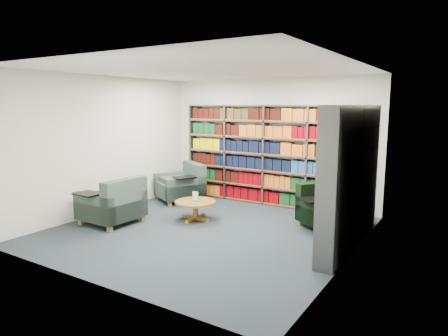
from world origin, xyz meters
The scene contains 7 objects.
room_shell centered at (0.00, 0.00, 1.40)m, with size 5.02×5.02×2.82m.
bookshelf_back centered at (0.00, 2.34, 1.10)m, with size 4.00×0.28×2.20m.
bookshelf_right centered at (2.34, 0.60, 1.10)m, with size 0.28×2.50×2.20m.
chair_teal_left centered at (-1.75, 1.61, 0.35)m, with size 1.30×1.30×0.86m.
chair_green_right centered at (1.73, 1.32, 0.32)m, with size 1.22×1.23×0.79m.
chair_teal_front centered at (-1.71, -0.55, 0.35)m, with size 0.98×1.14×0.88m.
coffee_table centered at (-0.55, 0.44, 0.30)m, with size 0.80×0.80×0.56m.
Camera 1 is at (3.90, -5.63, 2.22)m, focal length 32.00 mm.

